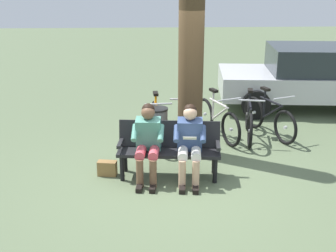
{
  "coord_description": "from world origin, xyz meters",
  "views": [
    {
      "loc": [
        0.49,
        6.17,
        3.08
      ],
      "look_at": [
        0.18,
        -0.43,
        0.75
      ],
      "focal_mm": 46.79,
      "sensor_mm": 36.0,
      "label": 1
    }
  ],
  "objects_px": {
    "bench": "(169,145)",
    "bicycle_black": "(249,120)",
    "bicycle_purple": "(184,119)",
    "bicycle_blue": "(269,118)",
    "person_reading": "(190,140)",
    "person_companion": "(148,139)",
    "handbag": "(107,168)",
    "tree_trunk": "(191,45)",
    "parked_car": "(313,76)",
    "litter_bin": "(158,128)",
    "bicycle_silver": "(157,124)",
    "bicycle_red": "(217,120)"
  },
  "relations": [
    {
      "from": "handbag",
      "to": "tree_trunk",
      "type": "xyz_separation_m",
      "value": [
        -1.4,
        -0.91,
        1.81
      ]
    },
    {
      "from": "bicycle_red",
      "to": "bicycle_purple",
      "type": "xyz_separation_m",
      "value": [
        0.64,
        -0.07,
        0.0
      ]
    },
    {
      "from": "bench",
      "to": "bicycle_silver",
      "type": "height_order",
      "value": "bicycle_silver"
    },
    {
      "from": "litter_bin",
      "to": "parked_car",
      "type": "bearing_deg",
      "value": -147.01
    },
    {
      "from": "tree_trunk",
      "to": "bicycle_red",
      "type": "distance_m",
      "value": 1.82
    },
    {
      "from": "bench",
      "to": "bicycle_red",
      "type": "distance_m",
      "value": 1.93
    },
    {
      "from": "handbag",
      "to": "bicycle_red",
      "type": "bearing_deg",
      "value": -141.13
    },
    {
      "from": "tree_trunk",
      "to": "bicycle_red",
      "type": "relative_size",
      "value": 2.42
    },
    {
      "from": "person_reading",
      "to": "bicycle_black",
      "type": "height_order",
      "value": "person_reading"
    },
    {
      "from": "bicycle_black",
      "to": "bicycle_purple",
      "type": "bearing_deg",
      "value": -85.97
    },
    {
      "from": "bicycle_black",
      "to": "litter_bin",
      "type": "bearing_deg",
      "value": -65.45
    },
    {
      "from": "bicycle_blue",
      "to": "parked_car",
      "type": "xyz_separation_m",
      "value": [
        -1.51,
        -1.83,
        0.41
      ]
    },
    {
      "from": "bicycle_blue",
      "to": "bicycle_purple",
      "type": "relative_size",
      "value": 0.95
    },
    {
      "from": "handbag",
      "to": "litter_bin",
      "type": "xyz_separation_m",
      "value": [
        -0.83,
        -1.1,
        0.27
      ]
    },
    {
      "from": "person_reading",
      "to": "bicycle_purple",
      "type": "distance_m",
      "value": 1.93
    },
    {
      "from": "person_companion",
      "to": "handbag",
      "type": "bearing_deg",
      "value": -7.08
    },
    {
      "from": "person_companion",
      "to": "person_reading",
      "type": "bearing_deg",
      "value": 179.95
    },
    {
      "from": "bicycle_black",
      "to": "parked_car",
      "type": "height_order",
      "value": "parked_car"
    },
    {
      "from": "person_reading",
      "to": "bicycle_purple",
      "type": "xyz_separation_m",
      "value": [
        -0.07,
        -1.91,
        -0.31
      ]
    },
    {
      "from": "person_companion",
      "to": "litter_bin",
      "type": "bearing_deg",
      "value": -92.37
    },
    {
      "from": "bicycle_red",
      "to": "parked_car",
      "type": "distance_m",
      "value": 3.2
    },
    {
      "from": "bench",
      "to": "parked_car",
      "type": "xyz_separation_m",
      "value": [
        -3.57,
        -3.53,
        0.27
      ]
    },
    {
      "from": "bench",
      "to": "person_reading",
      "type": "relative_size",
      "value": 1.37
    },
    {
      "from": "person_companion",
      "to": "tree_trunk",
      "type": "relative_size",
      "value": 0.31
    },
    {
      "from": "person_reading",
      "to": "bicycle_black",
      "type": "xyz_separation_m",
      "value": [
        -1.33,
        -1.77,
        -0.31
      ]
    },
    {
      "from": "bench",
      "to": "bicycle_purple",
      "type": "relative_size",
      "value": 0.98
    },
    {
      "from": "bicycle_blue",
      "to": "bicycle_purple",
      "type": "bearing_deg",
      "value": -111.56
    },
    {
      "from": "bench",
      "to": "bicycle_black",
      "type": "bearing_deg",
      "value": -130.3
    },
    {
      "from": "bicycle_silver",
      "to": "parked_car",
      "type": "distance_m",
      "value": 4.3
    },
    {
      "from": "handbag",
      "to": "bicycle_silver",
      "type": "xyz_separation_m",
      "value": [
        -0.83,
        -1.42,
        0.24
      ]
    },
    {
      "from": "parked_car",
      "to": "handbag",
      "type": "bearing_deg",
      "value": 43.18
    },
    {
      "from": "person_companion",
      "to": "bicycle_black",
      "type": "relative_size",
      "value": 0.72
    },
    {
      "from": "litter_bin",
      "to": "bicycle_blue",
      "type": "distance_m",
      "value": 2.29
    },
    {
      "from": "person_companion",
      "to": "bicycle_red",
      "type": "distance_m",
      "value": 2.25
    },
    {
      "from": "person_reading",
      "to": "litter_bin",
      "type": "relative_size",
      "value": 1.55
    },
    {
      "from": "person_reading",
      "to": "bicycle_silver",
      "type": "distance_m",
      "value": 1.73
    },
    {
      "from": "bench",
      "to": "person_companion",
      "type": "relative_size",
      "value": 1.37
    },
    {
      "from": "tree_trunk",
      "to": "bicycle_silver",
      "type": "height_order",
      "value": "tree_trunk"
    },
    {
      "from": "bicycle_purple",
      "to": "bicycle_silver",
      "type": "height_order",
      "value": "same"
    },
    {
      "from": "bicycle_purple",
      "to": "parked_car",
      "type": "relative_size",
      "value": 0.38
    },
    {
      "from": "person_companion",
      "to": "bicycle_red",
      "type": "bearing_deg",
      "value": -121.7
    },
    {
      "from": "person_companion",
      "to": "bicycle_black",
      "type": "distance_m",
      "value": 2.62
    },
    {
      "from": "bench",
      "to": "person_reading",
      "type": "distance_m",
      "value": 0.39
    },
    {
      "from": "handbag",
      "to": "tree_trunk",
      "type": "height_order",
      "value": "tree_trunk"
    },
    {
      "from": "tree_trunk",
      "to": "bicycle_blue",
      "type": "xyz_separation_m",
      "value": [
        -1.64,
        -0.77,
        -1.57
      ]
    },
    {
      "from": "person_reading",
      "to": "person_companion",
      "type": "relative_size",
      "value": 1.0
    },
    {
      "from": "handbag",
      "to": "bicycle_purple",
      "type": "xyz_separation_m",
      "value": [
        -1.37,
        -1.69,
        0.24
      ]
    },
    {
      "from": "bench",
      "to": "bicycle_purple",
      "type": "xyz_separation_m",
      "value": [
        -0.38,
        -1.71,
        -0.15
      ]
    },
    {
      "from": "bicycle_black",
      "to": "bicycle_purple",
      "type": "xyz_separation_m",
      "value": [
        1.26,
        -0.13,
        0.0
      ]
    },
    {
      "from": "bicycle_black",
      "to": "parked_car",
      "type": "relative_size",
      "value": 0.38
    }
  ]
}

